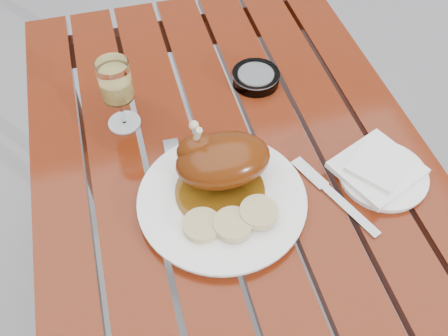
# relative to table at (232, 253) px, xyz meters

# --- Properties ---
(ground) EXTENTS (60.00, 60.00, 0.00)m
(ground) POSITION_rel_table_xyz_m (0.00, 0.00, -0.38)
(ground) COLOR slate
(ground) RESTS_ON ground
(table) EXTENTS (0.80, 1.20, 0.75)m
(table) POSITION_rel_table_xyz_m (0.00, 0.00, 0.00)
(table) COLOR maroon
(table) RESTS_ON ground
(dinner_plate) EXTENTS (0.35, 0.35, 0.02)m
(dinner_plate) POSITION_rel_table_xyz_m (-0.05, -0.09, 0.39)
(dinner_plate) COLOR white
(dinner_plate) RESTS_ON table
(roast_duck) EXTENTS (0.19, 0.18, 0.13)m
(roast_duck) POSITION_rel_table_xyz_m (-0.04, -0.04, 0.44)
(roast_duck) COLOR #5A360A
(roast_duck) RESTS_ON dinner_plate
(bread_dumplings) EXTENTS (0.17, 0.08, 0.02)m
(bread_dumplings) POSITION_rel_table_xyz_m (-0.05, -0.15, 0.41)
(bread_dumplings) COLOR tan
(bread_dumplings) RESTS_ON dinner_plate
(wine_glass) EXTENTS (0.08, 0.08, 0.16)m
(wine_glass) POSITION_rel_table_xyz_m (-0.20, 0.17, 0.46)
(wine_glass) COLOR #DDC564
(wine_glass) RESTS_ON table
(side_plate) EXTENTS (0.20, 0.20, 0.01)m
(side_plate) POSITION_rel_table_xyz_m (0.27, -0.11, 0.38)
(side_plate) COLOR white
(side_plate) RESTS_ON table
(napkin) EXTENTS (0.19, 0.18, 0.01)m
(napkin) POSITION_rel_table_xyz_m (0.26, -0.10, 0.40)
(napkin) COLOR white
(napkin) RESTS_ON side_plate
(ashtray) EXTENTS (0.11, 0.11, 0.03)m
(ashtray) POSITION_rel_table_xyz_m (0.11, 0.22, 0.39)
(ashtray) COLOR #B2B7BC
(ashtray) RESTS_ON table
(fork) EXTENTS (0.02, 0.16, 0.01)m
(fork) POSITION_rel_table_xyz_m (-0.12, -0.00, 0.38)
(fork) COLOR gray
(fork) RESTS_ON table
(knife) EXTENTS (0.09, 0.18, 0.01)m
(knife) POSITION_rel_table_xyz_m (0.17, -0.15, 0.38)
(knife) COLOR gray
(knife) RESTS_ON table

